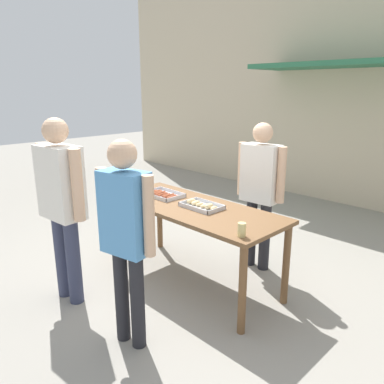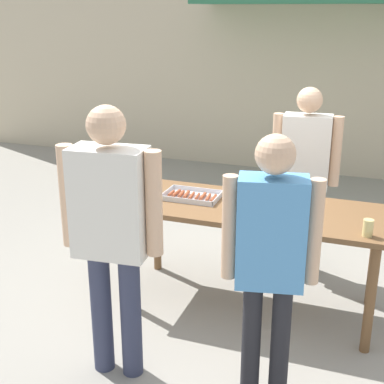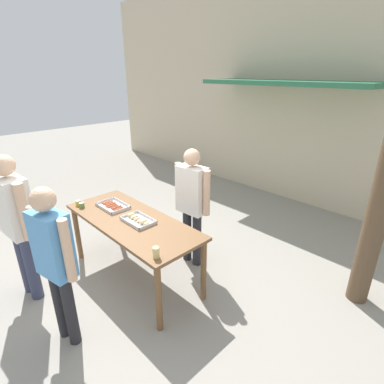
{
  "view_description": "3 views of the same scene",
  "coord_description": "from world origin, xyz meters",
  "px_view_note": "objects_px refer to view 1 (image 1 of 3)",
  "views": [
    {
      "loc": [
        2.63,
        -2.6,
        2.05
      ],
      "look_at": [
        0.0,
        0.0,
        1.01
      ],
      "focal_mm": 35.0,
      "sensor_mm": 36.0,
      "label": 1
    },
    {
      "loc": [
        0.88,
        -3.79,
        2.32
      ],
      "look_at": [
        -0.49,
        0.03,
        0.91
      ],
      "focal_mm": 50.0,
      "sensor_mm": 36.0,
      "label": 2
    },
    {
      "loc": [
        2.94,
        -1.8,
        2.6
      ],
      "look_at": [
        0.29,
        0.79,
        1.1
      ],
      "focal_mm": 28.0,
      "sensor_mm": 36.0,
      "label": 3
    }
  ],
  "objects_px": {
    "condiment_jar_mustard": "(121,192)",
    "person_server_behind_table": "(260,184)",
    "beer_cup": "(242,230)",
    "food_tray_sausages": "(163,195)",
    "person_customer_with_cup": "(126,227)",
    "condiment_jar_ketchup": "(126,193)",
    "food_tray_buns": "(202,205)",
    "person_customer_holding_hotdog": "(62,196)"
  },
  "relations": [
    {
      "from": "condiment_jar_mustard",
      "to": "person_server_behind_table",
      "type": "xyz_separation_m",
      "value": [
        1.16,
        1.07,
        0.11
      ]
    },
    {
      "from": "beer_cup",
      "to": "condiment_jar_mustard",
      "type": "bearing_deg",
      "value": 179.96
    },
    {
      "from": "food_tray_sausages",
      "to": "person_customer_with_cup",
      "type": "distance_m",
      "value": 1.41
    },
    {
      "from": "condiment_jar_mustard",
      "to": "condiment_jar_ketchup",
      "type": "relative_size",
      "value": 1.0
    },
    {
      "from": "food_tray_buns",
      "to": "condiment_jar_mustard",
      "type": "height_order",
      "value": "condiment_jar_mustard"
    },
    {
      "from": "condiment_jar_mustard",
      "to": "person_customer_holding_hotdog",
      "type": "distance_m",
      "value": 0.88
    },
    {
      "from": "person_customer_with_cup",
      "to": "beer_cup",
      "type": "bearing_deg",
      "value": -134.04
    },
    {
      "from": "food_tray_buns",
      "to": "condiment_jar_ketchup",
      "type": "distance_m",
      "value": 0.94
    },
    {
      "from": "food_tray_sausages",
      "to": "person_customer_with_cup",
      "type": "height_order",
      "value": "person_customer_with_cup"
    },
    {
      "from": "beer_cup",
      "to": "person_server_behind_table",
      "type": "distance_m",
      "value": 1.23
    },
    {
      "from": "person_server_behind_table",
      "to": "person_customer_holding_hotdog",
      "type": "bearing_deg",
      "value": -119.14
    },
    {
      "from": "food_tray_sausages",
      "to": "food_tray_buns",
      "type": "height_order",
      "value": "food_tray_buns"
    },
    {
      "from": "food_tray_sausages",
      "to": "person_customer_holding_hotdog",
      "type": "relative_size",
      "value": 0.25
    },
    {
      "from": "beer_cup",
      "to": "person_customer_holding_hotdog",
      "type": "height_order",
      "value": "person_customer_holding_hotdog"
    },
    {
      "from": "food_tray_buns",
      "to": "beer_cup",
      "type": "xyz_separation_m",
      "value": [
        0.77,
        -0.32,
        0.04
      ]
    },
    {
      "from": "food_tray_buns",
      "to": "beer_cup",
      "type": "relative_size",
      "value": 3.57
    },
    {
      "from": "food_tray_sausages",
      "to": "person_customer_holding_hotdog",
      "type": "xyz_separation_m",
      "value": [
        -0.12,
        -1.14,
        0.19
      ]
    },
    {
      "from": "beer_cup",
      "to": "person_customer_holding_hotdog",
      "type": "distance_m",
      "value": 1.7
    },
    {
      "from": "person_customer_holding_hotdog",
      "to": "food_tray_sausages",
      "type": "bearing_deg",
      "value": -100.81
    },
    {
      "from": "food_tray_buns",
      "to": "person_customer_holding_hotdog",
      "type": "xyz_separation_m",
      "value": [
        -0.72,
        -1.15,
        0.18
      ]
    },
    {
      "from": "food_tray_sausages",
      "to": "person_customer_with_cup",
      "type": "bearing_deg",
      "value": -51.97
    },
    {
      "from": "condiment_jar_ketchup",
      "to": "beer_cup",
      "type": "bearing_deg",
      "value": -0.12
    },
    {
      "from": "beer_cup",
      "to": "food_tray_buns",
      "type": "bearing_deg",
      "value": 157.27
    },
    {
      "from": "condiment_jar_ketchup",
      "to": "person_customer_holding_hotdog",
      "type": "bearing_deg",
      "value": -78.68
    },
    {
      "from": "condiment_jar_mustard",
      "to": "person_customer_holding_hotdog",
      "type": "height_order",
      "value": "person_customer_holding_hotdog"
    },
    {
      "from": "person_customer_holding_hotdog",
      "to": "person_customer_with_cup",
      "type": "xyz_separation_m",
      "value": [
        0.98,
        0.03,
        -0.05
      ]
    },
    {
      "from": "beer_cup",
      "to": "person_customer_with_cup",
      "type": "xyz_separation_m",
      "value": [
        -0.5,
        -0.79,
        0.1
      ]
    },
    {
      "from": "food_tray_sausages",
      "to": "condiment_jar_mustard",
      "type": "bearing_deg",
      "value": -140.42
    },
    {
      "from": "condiment_jar_mustard",
      "to": "food_tray_sausages",
      "type": "bearing_deg",
      "value": 39.58
    },
    {
      "from": "food_tray_buns",
      "to": "person_customer_holding_hotdog",
      "type": "height_order",
      "value": "person_customer_holding_hotdog"
    },
    {
      "from": "condiment_jar_ketchup",
      "to": "food_tray_sausages",
      "type": "bearing_deg",
      "value": 48.01
    },
    {
      "from": "condiment_jar_mustard",
      "to": "person_server_behind_table",
      "type": "height_order",
      "value": "person_server_behind_table"
    },
    {
      "from": "person_server_behind_table",
      "to": "person_customer_with_cup",
      "type": "relative_size",
      "value": 1.0
    },
    {
      "from": "person_customer_holding_hotdog",
      "to": "person_server_behind_table",
      "type": "bearing_deg",
      "value": -120.37
    },
    {
      "from": "person_customer_holding_hotdog",
      "to": "person_customer_with_cup",
      "type": "relative_size",
      "value": 1.06
    },
    {
      "from": "beer_cup",
      "to": "person_customer_holding_hotdog",
      "type": "relative_size",
      "value": 0.07
    },
    {
      "from": "food_tray_buns",
      "to": "food_tray_sausages",
      "type": "bearing_deg",
      "value": -179.53
    },
    {
      "from": "condiment_jar_ketchup",
      "to": "beer_cup",
      "type": "relative_size",
      "value": 0.62
    },
    {
      "from": "food_tray_sausages",
      "to": "condiment_jar_mustard",
      "type": "xyz_separation_m",
      "value": [
        -0.38,
        -0.31,
        0.02
      ]
    },
    {
      "from": "person_customer_holding_hotdog",
      "to": "food_tray_buns",
      "type": "bearing_deg",
      "value": -127.06
    },
    {
      "from": "condiment_jar_ketchup",
      "to": "person_customer_holding_hotdog",
      "type": "height_order",
      "value": "person_customer_holding_hotdog"
    },
    {
      "from": "food_tray_sausages",
      "to": "person_server_behind_table",
      "type": "bearing_deg",
      "value": 44.05
    }
  ]
}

